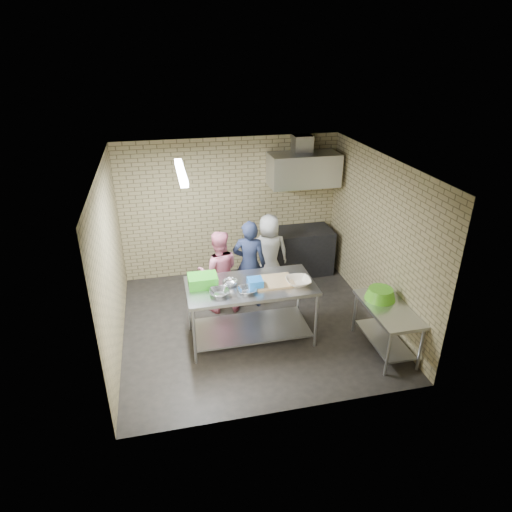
{
  "coord_description": "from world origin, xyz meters",
  "views": [
    {
      "loc": [
        -1.32,
        -6.09,
        4.26
      ],
      "look_at": [
        0.1,
        0.2,
        1.15
      ],
      "focal_mm": 31.34,
      "sensor_mm": 36.0,
      "label": 1
    }
  ],
  "objects_px": {
    "blue_tub": "(255,283)",
    "bottle_green": "(323,170)",
    "stove": "(301,251)",
    "woman_pink": "(219,272)",
    "bottle_red": "(303,171)",
    "side_counter": "(386,328)",
    "green_basin": "(380,294)",
    "man_navy": "(249,264)",
    "prep_table": "(251,312)",
    "green_crate": "(203,281)",
    "woman_white": "(269,253)"
  },
  "relations": [
    {
      "from": "green_basin",
      "to": "woman_pink",
      "type": "bearing_deg",
      "value": 147.49
    },
    {
      "from": "prep_table",
      "to": "bottle_red",
      "type": "relative_size",
      "value": 10.71
    },
    {
      "from": "prep_table",
      "to": "woman_pink",
      "type": "bearing_deg",
      "value": 110.29
    },
    {
      "from": "green_basin",
      "to": "bottle_red",
      "type": "bearing_deg",
      "value": 97.9
    },
    {
      "from": "bottle_green",
      "to": "green_crate",
      "type": "bearing_deg",
      "value": -140.73
    },
    {
      "from": "blue_tub",
      "to": "bottle_green",
      "type": "height_order",
      "value": "bottle_green"
    },
    {
      "from": "blue_tub",
      "to": "bottle_green",
      "type": "relative_size",
      "value": 1.43
    },
    {
      "from": "man_navy",
      "to": "stove",
      "type": "bearing_deg",
      "value": -125.37
    },
    {
      "from": "side_counter",
      "to": "bottle_green",
      "type": "xyz_separation_m",
      "value": [
        0.0,
        2.99,
        1.64
      ]
    },
    {
      "from": "green_basin",
      "to": "green_crate",
      "type": "bearing_deg",
      "value": 166.87
    },
    {
      "from": "stove",
      "to": "green_basin",
      "type": "distance_m",
      "value": 2.57
    },
    {
      "from": "stove",
      "to": "bottle_green",
      "type": "xyz_separation_m",
      "value": [
        0.45,
        0.24,
        1.57
      ]
    },
    {
      "from": "green_crate",
      "to": "blue_tub",
      "type": "distance_m",
      "value": 0.78
    },
    {
      "from": "bottle_red",
      "to": "bottle_green",
      "type": "relative_size",
      "value": 1.2
    },
    {
      "from": "blue_tub",
      "to": "green_basin",
      "type": "relative_size",
      "value": 0.47
    },
    {
      "from": "side_counter",
      "to": "blue_tub",
      "type": "relative_size",
      "value": 5.6
    },
    {
      "from": "green_basin",
      "to": "bottle_green",
      "type": "xyz_separation_m",
      "value": [
        0.02,
        2.74,
        1.18
      ]
    },
    {
      "from": "green_basin",
      "to": "bottle_green",
      "type": "distance_m",
      "value": 2.98
    },
    {
      "from": "green_crate",
      "to": "blue_tub",
      "type": "relative_size",
      "value": 2.0
    },
    {
      "from": "green_basin",
      "to": "bottle_green",
      "type": "relative_size",
      "value": 3.07
    },
    {
      "from": "bottle_red",
      "to": "stove",
      "type": "bearing_deg",
      "value": -101.77
    },
    {
      "from": "blue_tub",
      "to": "side_counter",
      "type": "bearing_deg",
      "value": -18.82
    },
    {
      "from": "prep_table",
      "to": "man_navy",
      "type": "distance_m",
      "value": 1.06
    },
    {
      "from": "side_counter",
      "to": "bottle_red",
      "type": "height_order",
      "value": "bottle_red"
    },
    {
      "from": "green_basin",
      "to": "bottle_red",
      "type": "height_order",
      "value": "bottle_red"
    },
    {
      "from": "prep_table",
      "to": "blue_tub",
      "type": "height_order",
      "value": "blue_tub"
    },
    {
      "from": "woman_pink",
      "to": "prep_table",
      "type": "bearing_deg",
      "value": 113.94
    },
    {
      "from": "green_basin",
      "to": "man_navy",
      "type": "distance_m",
      "value": 2.25
    },
    {
      "from": "bottle_green",
      "to": "woman_white",
      "type": "relative_size",
      "value": 0.1
    },
    {
      "from": "prep_table",
      "to": "bottle_green",
      "type": "bearing_deg",
      "value": 49.71
    },
    {
      "from": "stove",
      "to": "woman_pink",
      "type": "xyz_separation_m",
      "value": [
        -1.81,
        -1.07,
        0.28
      ]
    },
    {
      "from": "man_navy",
      "to": "bottle_red",
      "type": "bearing_deg",
      "value": -120.48
    },
    {
      "from": "side_counter",
      "to": "man_navy",
      "type": "xyz_separation_m",
      "value": [
        -1.72,
        1.73,
        0.42
      ]
    },
    {
      "from": "green_crate",
      "to": "green_basin",
      "type": "bearing_deg",
      "value": -13.13
    },
    {
      "from": "prep_table",
      "to": "green_basin",
      "type": "distance_m",
      "value": 1.98
    },
    {
      "from": "side_counter",
      "to": "woman_pink",
      "type": "relative_size",
      "value": 0.82
    },
    {
      "from": "blue_tub",
      "to": "bottle_red",
      "type": "relative_size",
      "value": 1.19
    },
    {
      "from": "bottle_green",
      "to": "man_navy",
      "type": "bearing_deg",
      "value": -143.73
    },
    {
      "from": "blue_tub",
      "to": "woman_white",
      "type": "xyz_separation_m",
      "value": [
        0.61,
        1.58,
        -0.3
      ]
    },
    {
      "from": "man_navy",
      "to": "woman_white",
      "type": "distance_m",
      "value": 0.68
    },
    {
      "from": "blue_tub",
      "to": "bottle_red",
      "type": "height_order",
      "value": "bottle_red"
    },
    {
      "from": "green_basin",
      "to": "bottle_red",
      "type": "distance_m",
      "value": 3.01
    },
    {
      "from": "bottle_red",
      "to": "blue_tub",
      "type": "bearing_deg",
      "value": -121.83
    },
    {
      "from": "man_navy",
      "to": "side_counter",
      "type": "bearing_deg",
      "value": 150.66
    },
    {
      "from": "green_crate",
      "to": "woman_pink",
      "type": "relative_size",
      "value": 0.29
    },
    {
      "from": "man_navy",
      "to": "green_crate",
      "type": "bearing_deg",
      "value": 60.2
    },
    {
      "from": "prep_table",
      "to": "bottle_red",
      "type": "height_order",
      "value": "bottle_red"
    },
    {
      "from": "prep_table",
      "to": "green_basin",
      "type": "xyz_separation_m",
      "value": [
        1.89,
        -0.48,
        0.35
      ]
    },
    {
      "from": "prep_table",
      "to": "bottle_green",
      "type": "xyz_separation_m",
      "value": [
        1.91,
        2.26,
        1.53
      ]
    },
    {
      "from": "side_counter",
      "to": "stove",
      "type": "distance_m",
      "value": 2.79
    }
  ]
}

